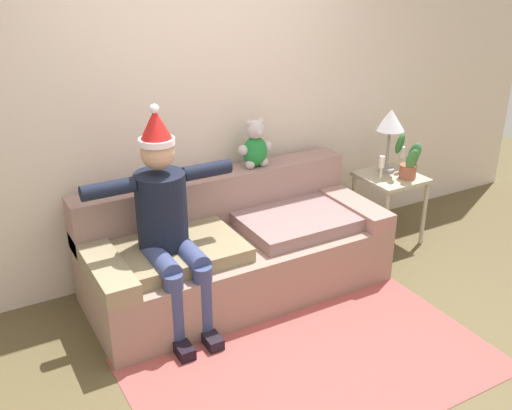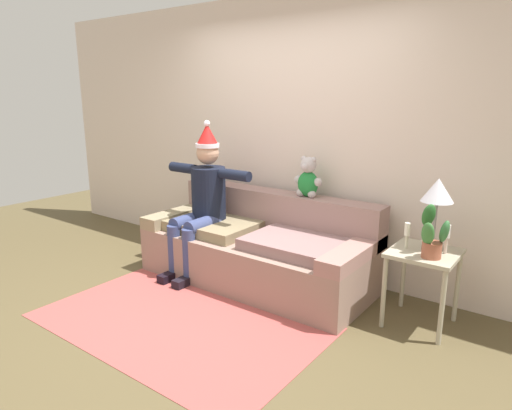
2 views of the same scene
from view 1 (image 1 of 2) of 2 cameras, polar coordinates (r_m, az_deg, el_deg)
The scene contains 11 objects.
ground_plane at distance 3.90m, azimuth 5.01°, elevation -14.49°, with size 10.00×10.00×0.00m, color brown.
back_wall at distance 4.54m, azimuth -5.57°, elevation 10.21°, with size 7.00×0.10×2.70m, color beige.
couch at distance 4.45m, azimuth -2.11°, elevation -4.27°, with size 2.21×0.94×0.82m.
person_seated at distance 3.90m, azimuth -8.55°, elevation -1.41°, with size 1.02×0.77×1.51m.
teddy_bear at distance 4.57m, azimuth -0.08°, elevation 5.74°, with size 0.29×0.17×0.38m.
side_table at distance 5.21m, azimuth 12.78°, elevation 1.71°, with size 0.49×0.50×0.60m.
table_lamp at distance 5.12m, azimuth 12.81°, elevation 7.70°, with size 0.24×0.24×0.55m.
potted_plant at distance 5.09m, azimuth 14.46°, elevation 4.20°, with size 0.26×0.25×0.39m.
candle_tall at distance 5.02m, azimuth 12.00°, elevation 3.82°, with size 0.04×0.04×0.21m.
candle_short at distance 5.24m, azimuth 13.86°, elevation 4.63°, with size 0.04×0.04×0.22m.
area_rug at distance 3.86m, azimuth 5.62°, elevation -14.99°, with size 2.24×1.39×0.01m, color #AA4B47.
Camera 1 is at (-1.79, -2.48, 2.42)m, focal length 41.56 mm.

